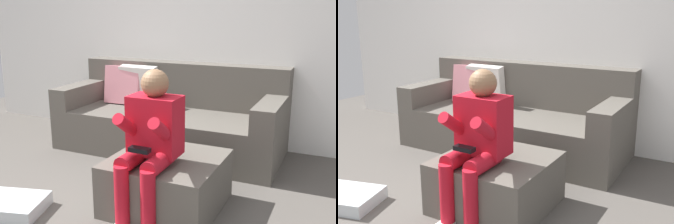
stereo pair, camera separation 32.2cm
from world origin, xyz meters
TOP-DOWN VIEW (x-y plane):
  - wall_back at (0.00, 2.44)m, footprint 5.44×0.10m
  - couch_sectional at (0.02, 2.00)m, footprint 2.25×0.93m
  - ottoman at (0.53, 0.82)m, footprint 0.76×0.75m
  - person_seated at (0.49, 0.65)m, footprint 0.35×0.58m
  - storage_bin at (-0.43, 0.29)m, footprint 0.52×0.46m

SIDE VIEW (x-z plane):
  - storage_bin at x=-0.43m, z-range 0.00..0.10m
  - ottoman at x=0.53m, z-range 0.00..0.38m
  - couch_sectional at x=0.02m, z-range -0.11..0.76m
  - person_seated at x=0.49m, z-range 0.07..1.09m
  - wall_back at x=0.00m, z-range 0.00..2.56m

